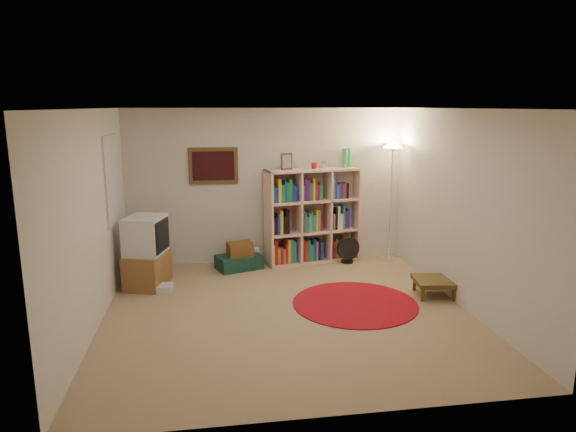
% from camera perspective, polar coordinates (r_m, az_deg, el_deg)
% --- Properties ---
extents(room, '(4.54, 4.54, 2.54)m').
position_cam_1_polar(room, '(6.22, -0.64, 0.34)').
color(room, '#A1815E').
rests_on(room, ground).
extents(bookshelf, '(1.60, 0.74, 1.85)m').
position_cam_1_polar(bookshelf, '(8.40, 2.55, -0.13)').
color(bookshelf, '#FFC7AA').
rests_on(bookshelf, ground).
extents(floor_lamp, '(0.47, 0.47, 1.94)m').
position_cam_1_polar(floor_lamp, '(8.51, 11.50, 5.71)').
color(floor_lamp, white).
rests_on(floor_lamp, ground).
extents(floor_fan, '(0.39, 0.24, 0.44)m').
position_cam_1_polar(floor_fan, '(8.48, 6.67, -3.76)').
color(floor_fan, black).
rests_on(floor_fan, ground).
extents(tv_stand, '(0.65, 0.80, 1.02)m').
position_cam_1_polar(tv_stand, '(7.56, -15.42, -3.97)').
color(tv_stand, brown).
rests_on(tv_stand, ground).
extents(dvd_box, '(0.30, 0.26, 0.09)m').
position_cam_1_polar(dvd_box, '(7.42, -13.82, -7.79)').
color(dvd_box, silver).
rests_on(dvd_box, ground).
extents(suitcase, '(0.78, 0.64, 0.22)m').
position_cam_1_polar(suitcase, '(8.19, -5.47, -5.11)').
color(suitcase, '#13362B').
rests_on(suitcase, ground).
extents(wicker_basket, '(0.43, 0.35, 0.22)m').
position_cam_1_polar(wicker_basket, '(8.12, -5.37, -3.67)').
color(wicker_basket, brown).
rests_on(wicker_basket, suitcase).
extents(paper_towel, '(0.16, 0.16, 0.27)m').
position_cam_1_polar(paper_towel, '(8.39, -3.59, -4.47)').
color(paper_towel, white).
rests_on(paper_towel, ground).
extents(red_rug, '(1.63, 1.63, 0.01)m').
position_cam_1_polar(red_rug, '(6.85, 7.43, -9.60)').
color(red_rug, maroon).
rests_on(red_rug, ground).
extents(side_table, '(0.58, 0.58, 0.24)m').
position_cam_1_polar(side_table, '(7.28, 15.94, -7.02)').
color(side_table, '#4A371A').
rests_on(side_table, ground).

